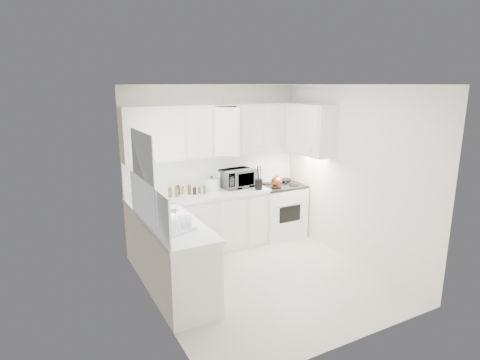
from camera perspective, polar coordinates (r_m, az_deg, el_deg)
floor at (r=5.61m, az=3.48°, el=-14.04°), size 3.20×3.20×0.00m
ceiling at (r=4.97m, az=3.92°, el=13.59°), size 3.20×3.20×0.00m
wall_back at (r=6.51m, az=-3.74°, el=2.07°), size 3.00×0.00×3.00m
wall_front at (r=3.93m, az=16.13°, el=-6.25°), size 3.00×0.00×3.00m
wall_left at (r=4.55m, az=-12.61°, el=-3.31°), size 0.00×3.20×3.20m
wall_right at (r=6.04m, az=15.88°, el=0.66°), size 0.00×3.20×3.20m
window_blinds at (r=4.82m, az=-13.67°, el=0.66°), size 0.06×0.96×1.06m
lower_cabinets_back at (r=6.33m, az=-5.72°, el=-6.32°), size 2.22×0.60×0.90m
lower_cabinets_left at (r=5.11m, az=-9.44°, el=-11.44°), size 0.60×1.60×0.90m
countertop_back at (r=6.17m, az=-5.79°, el=-2.20°), size 2.24×0.64×0.05m
countertop_left at (r=4.94m, az=-9.54°, el=-6.41°), size 0.64×1.62×0.05m
backsplash_back at (r=6.52m, az=-3.70°, el=1.41°), size 2.98×0.02×0.55m
backsplash_left at (r=4.76m, az=-13.11°, el=-3.53°), size 0.02×1.60×0.55m
upper_cabinets_back at (r=6.33m, az=-3.15°, el=3.58°), size 3.00×0.33×0.80m
upper_cabinets_right at (r=6.50m, az=9.94°, el=3.67°), size 0.33×0.90×0.80m
sink at (r=5.21m, az=-10.85°, el=-3.72°), size 0.42×0.38×0.30m
stove at (r=6.91m, az=5.74°, el=-3.36°), size 0.77×0.64×1.18m
tea_kettle at (r=6.57m, az=5.30°, el=-0.14°), size 0.23×0.20×0.21m
frying_pan at (r=7.04m, az=6.31°, el=0.10°), size 0.42×0.51×0.04m
microwave at (r=6.49m, az=-0.38°, el=0.53°), size 0.56×0.35×0.36m
rice_cooker at (r=6.31m, az=-4.06°, el=-0.46°), size 0.28×0.28×0.24m
paper_towel at (r=6.51m, az=-2.89°, el=0.14°), size 0.12×0.12×0.27m
utensil_crock at (r=6.34m, az=2.74°, el=0.38°), size 0.16×0.16×0.40m
dish_rack at (r=4.62m, az=-9.31°, el=-6.07°), size 0.46×0.40×0.21m
spice_left_0 at (r=6.12m, az=-10.26°, el=-1.63°), size 0.06×0.06×0.13m
spice_left_1 at (r=6.06m, az=-9.32°, el=-1.74°), size 0.06×0.06×0.13m
spice_left_2 at (r=6.16m, az=-8.94°, el=-1.46°), size 0.06×0.06×0.13m
spice_left_3 at (r=6.11m, az=-7.99°, el=-1.57°), size 0.06×0.06×0.13m
spice_left_4 at (r=6.21m, az=-7.63°, el=-1.29°), size 0.06×0.06×0.13m
spice_left_5 at (r=6.16m, az=-6.68°, el=-1.40°), size 0.06×0.06×0.13m
spice_left_6 at (r=6.26m, az=-6.35°, el=-1.13°), size 0.06×0.06×0.13m
spice_left_7 at (r=6.21m, az=-5.40°, el=-1.24°), size 0.06×0.06×0.13m
sauce_right_0 at (r=6.70m, az=1.31°, el=0.19°), size 0.06×0.06×0.19m
sauce_right_1 at (r=6.68m, az=1.97°, el=0.14°), size 0.06×0.06×0.19m
sauce_right_2 at (r=6.76m, az=2.12°, el=0.29°), size 0.06×0.06×0.19m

